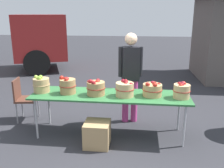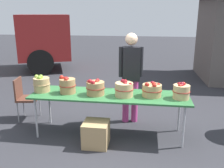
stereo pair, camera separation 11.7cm
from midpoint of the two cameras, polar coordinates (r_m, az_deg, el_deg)
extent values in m
plane|color=#2D2D33|center=(4.56, 0.20, -11.38)|extent=(40.00, 40.00, 0.00)
cube|color=#2D6B38|center=(4.27, 0.21, -2.58)|extent=(2.70, 0.76, 0.03)
cylinder|color=#B2B2B7|center=(4.47, -16.32, -7.55)|extent=(0.04, 0.04, 0.72)
cylinder|color=#B2B2B7|center=(4.15, 16.92, -9.46)|extent=(0.04, 0.04, 0.72)
cylinder|color=#B2B2B7|center=(4.98, -13.52, -4.89)|extent=(0.04, 0.04, 0.72)
cylinder|color=#B2B2B7|center=(4.69, 15.87, -6.35)|extent=(0.04, 0.04, 0.72)
cylinder|color=tan|center=(4.55, -15.16, -0.15)|extent=(0.28, 0.28, 0.25)
torus|color=tan|center=(4.55, -15.17, 0.00)|extent=(0.30, 0.30, 0.01)
sphere|color=#9EC647|center=(4.58, -16.28, 1.64)|extent=(0.07, 0.07, 0.07)
sphere|color=#8CB738|center=(4.57, -15.73, 1.46)|extent=(0.07, 0.07, 0.07)
sphere|color=#9EC647|center=(4.49, -15.82, 1.23)|extent=(0.07, 0.07, 0.07)
sphere|color=#7AA833|center=(4.46, -15.59, 1.32)|extent=(0.07, 0.07, 0.07)
sphere|color=#7AA833|center=(4.52, -15.31, 1.65)|extent=(0.08, 0.08, 0.08)
cylinder|color=#A87F51|center=(4.37, -9.41, -0.45)|extent=(0.27, 0.27, 0.25)
torus|color=maroon|center=(4.36, -9.42, -0.29)|extent=(0.29, 0.29, 0.01)
sphere|color=#B22319|center=(4.25, -9.79, 1.06)|extent=(0.07, 0.07, 0.07)
sphere|color=#B22319|center=(4.37, -9.87, 1.27)|extent=(0.07, 0.07, 0.07)
sphere|color=#B22319|center=(4.37, -10.77, 1.47)|extent=(0.08, 0.08, 0.08)
sphere|color=maroon|center=(4.32, -9.61, 1.21)|extent=(0.07, 0.07, 0.07)
cylinder|color=#A87F51|center=(4.22, -3.03, -0.99)|extent=(0.30, 0.30, 0.23)
torus|color=maroon|center=(4.22, -3.03, -0.84)|extent=(0.32, 0.32, 0.01)
sphere|color=maroon|center=(4.14, -3.64, 0.24)|extent=(0.08, 0.08, 0.08)
sphere|color=maroon|center=(4.24, -2.55, 0.83)|extent=(0.07, 0.07, 0.07)
sphere|color=#B22319|center=(4.21, -2.69, 0.49)|extent=(0.08, 0.08, 0.08)
sphere|color=maroon|center=(4.15, -4.26, 0.59)|extent=(0.08, 0.08, 0.08)
sphere|color=maroon|center=(4.22, -4.66, 0.54)|extent=(0.06, 0.06, 0.06)
sphere|color=maroon|center=(4.09, -3.59, 0.30)|extent=(0.07, 0.07, 0.07)
cylinder|color=tan|center=(4.15, 3.60, -1.29)|extent=(0.30, 0.30, 0.23)
torus|color=maroon|center=(4.14, 3.61, -1.13)|extent=(0.32, 0.32, 0.01)
sphere|color=maroon|center=(4.06, 5.06, -0.12)|extent=(0.06, 0.06, 0.06)
sphere|color=maroon|center=(4.11, 3.87, 0.21)|extent=(0.07, 0.07, 0.07)
sphere|color=maroon|center=(4.17, 3.23, 0.68)|extent=(0.07, 0.07, 0.07)
sphere|color=maroon|center=(4.12, 3.86, 0.57)|extent=(0.07, 0.07, 0.07)
sphere|color=maroon|center=(4.10, 3.87, 0.09)|extent=(0.07, 0.07, 0.07)
cylinder|color=tan|center=(4.20, 9.94, -1.47)|extent=(0.32, 0.32, 0.21)
torus|color=maroon|center=(4.19, 9.95, -1.34)|extent=(0.34, 0.34, 0.01)
sphere|color=maroon|center=(4.26, 10.05, 0.20)|extent=(0.07, 0.07, 0.07)
sphere|color=#B22319|center=(4.06, 10.54, -0.38)|extent=(0.07, 0.07, 0.07)
sphere|color=#B22319|center=(4.18, 10.45, -0.01)|extent=(0.07, 0.07, 0.07)
sphere|color=#B22319|center=(4.08, 8.86, -0.16)|extent=(0.08, 0.08, 0.08)
sphere|color=#B22319|center=(4.21, 11.43, -0.20)|extent=(0.06, 0.06, 0.06)
cylinder|color=tan|center=(4.19, 16.41, -1.75)|extent=(0.27, 0.27, 0.23)
torus|color=maroon|center=(4.19, 16.42, -1.60)|extent=(0.29, 0.29, 0.01)
sphere|color=maroon|center=(4.15, 16.57, -0.02)|extent=(0.07, 0.07, 0.07)
sphere|color=maroon|center=(4.21, 15.97, -0.02)|extent=(0.07, 0.07, 0.07)
sphere|color=maroon|center=(4.14, 16.50, -0.33)|extent=(0.07, 0.07, 0.07)
sphere|color=#B22319|center=(4.11, 16.16, -0.45)|extent=(0.07, 0.07, 0.07)
sphere|color=#B22319|center=(4.20, 16.89, 0.00)|extent=(0.07, 0.07, 0.07)
sphere|color=maroon|center=(4.16, 16.51, -0.19)|extent=(0.08, 0.08, 0.08)
cylinder|color=#CC3F8C|center=(4.92, 5.90, -3.91)|extent=(0.12, 0.12, 0.85)
cylinder|color=#CC3F8C|center=(4.90, 3.84, -3.95)|extent=(0.12, 0.12, 0.85)
cube|color=black|center=(4.71, 5.09, 4.65)|extent=(0.36, 0.28, 0.64)
sphere|color=beige|center=(4.64, 5.23, 10.22)|extent=(0.23, 0.23, 0.23)
cylinder|color=black|center=(4.73, 7.35, 5.07)|extent=(0.09, 0.09, 0.57)
cylinder|color=black|center=(4.69, 2.82, 5.08)|extent=(0.09, 0.09, 0.57)
cube|color=maroon|center=(9.85, -14.94, 10.51)|extent=(2.44, 2.61, 1.60)
cube|color=black|center=(9.84, -10.01, 12.66)|extent=(0.68, 1.66, 0.80)
cylinder|color=black|center=(10.89, -15.40, 6.70)|extent=(0.94, 0.59, 0.90)
cylinder|color=black|center=(9.02, -15.70, 4.85)|extent=(0.94, 0.59, 0.90)
cube|color=brown|center=(5.25, -18.11, -3.21)|extent=(0.46, 0.46, 0.04)
cube|color=brown|center=(5.24, -20.19, -0.91)|extent=(0.09, 0.40, 0.40)
cylinder|color=gray|center=(5.13, -16.61, -6.28)|extent=(0.02, 0.02, 0.42)
cylinder|color=gray|center=(5.44, -15.67, -4.94)|extent=(0.02, 0.02, 0.42)
cylinder|color=gray|center=(5.23, -20.22, -6.17)|extent=(0.02, 0.02, 0.42)
cylinder|color=gray|center=(5.53, -19.09, -4.86)|extent=(0.02, 0.02, 0.42)
cube|color=tan|center=(4.12, -2.87, -11.34)|extent=(0.41, 0.41, 0.41)
camera|label=1|loc=(0.06, -89.26, 0.21)|focal=39.77mm
camera|label=2|loc=(0.06, 90.74, -0.21)|focal=39.77mm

